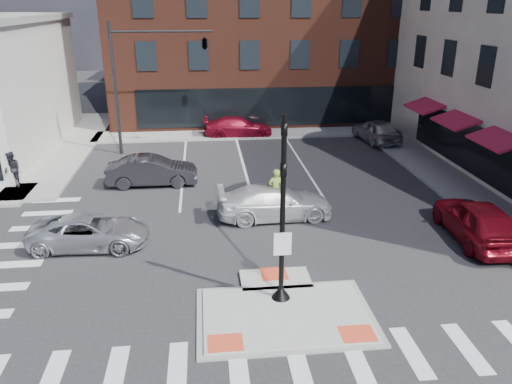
{
  "coord_description": "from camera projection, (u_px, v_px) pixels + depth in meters",
  "views": [
    {
      "loc": [
        -2.28,
        -13.23,
        9.04
      ],
      "look_at": [
        -0.3,
        5.07,
        2.0
      ],
      "focal_mm": 35.0,
      "sensor_mm": 36.0,
      "label": 1
    }
  ],
  "objects": [
    {
      "name": "building_far_right",
      "position": [
        287.0,
        27.0,
        64.65
      ],
      "size": [
        12.0,
        12.0,
        12.0
      ],
      "primitive_type": "cube",
      "color": "brown",
      "rests_on": "ground"
    },
    {
      "name": "bg_car_red",
      "position": [
        238.0,
        127.0,
        35.48
      ],
      "size": [
        4.88,
        2.05,
        1.41
      ],
      "primitive_type": "imported",
      "rotation": [
        0.0,
        0.0,
        1.55
      ],
      "color": "maroon",
      "rests_on": "ground"
    },
    {
      "name": "mast_arm_signal",
      "position": [
        180.0,
        52.0,
        29.89
      ],
      "size": [
        6.1,
        2.24,
        8.0
      ],
      "color": "black",
      "rests_on": "ground"
    },
    {
      "name": "sidewalk_e",
      "position": [
        456.0,
        185.0,
        26.09
      ],
      "size": [
        3.0,
        24.0,
        0.15
      ],
      "primitive_type": "cube",
      "color": "gray",
      "rests_on": "ground"
    },
    {
      "name": "red_sedan",
      "position": [
        477.0,
        220.0,
        19.94
      ],
      "size": [
        2.29,
        5.1,
        1.7
      ],
      "primitive_type": "imported",
      "rotation": [
        0.0,
        0.0,
        3.09
      ],
      "color": "maroon",
      "rests_on": "ground"
    },
    {
      "name": "building_far_left",
      "position": [
        186.0,
        36.0,
        61.84
      ],
      "size": [
        10.0,
        12.0,
        10.0
      ],
      "primitive_type": "cube",
      "color": "slate",
      "rests_on": "ground"
    },
    {
      "name": "cyclist",
      "position": [
        276.0,
        202.0,
        22.05
      ],
      "size": [
        0.91,
        1.9,
        2.28
      ],
      "rotation": [
        0.0,
        0.0,
        3.29
      ],
      "color": "#3F3F44",
      "rests_on": "ground"
    },
    {
      "name": "refuge_island",
      "position": [
        284.0,
        311.0,
        15.49
      ],
      "size": [
        5.4,
        4.65,
        0.13
      ],
      "color": "gray",
      "rests_on": "ground"
    },
    {
      "name": "ground",
      "position": [
        283.0,
        308.0,
        15.75
      ],
      "size": [
        120.0,
        120.0,
        0.0
      ],
      "primitive_type": "plane",
      "color": "#28282B",
      "rests_on": "ground"
    },
    {
      "name": "silver_suv",
      "position": [
        90.0,
        232.0,
        19.47
      ],
      "size": [
        4.69,
        2.35,
        1.27
      ],
      "primitive_type": "imported",
      "rotation": [
        0.0,
        0.0,
        1.52
      ],
      "color": "silver",
      "rests_on": "ground"
    },
    {
      "name": "pedestrian_a",
      "position": [
        12.0,
        169.0,
        25.3
      ],
      "size": [
        1.13,
        1.06,
        1.84
      ],
      "primitive_type": "imported",
      "rotation": [
        0.0,
        0.0,
        -0.54
      ],
      "color": "black",
      "rests_on": "sidewalk_nw"
    },
    {
      "name": "bg_car_dark",
      "position": [
        152.0,
        171.0,
        26.05
      ],
      "size": [
        4.68,
        1.66,
        1.54
      ],
      "primitive_type": "imported",
      "rotation": [
        0.0,
        0.0,
        1.58
      ],
      "color": "#27272C",
      "rests_on": "ground"
    },
    {
      "name": "signal_pole",
      "position": [
        282.0,
        235.0,
        15.27
      ],
      "size": [
        0.6,
        0.6,
        5.98
      ],
      "color": "black",
      "rests_on": "refuge_island"
    },
    {
      "name": "white_pickup",
      "position": [
        275.0,
        202.0,
        22.06
      ],
      "size": [
        5.19,
        2.31,
        1.48
      ],
      "primitive_type": "imported",
      "rotation": [
        0.0,
        0.0,
        1.62
      ],
      "color": "silver",
      "rests_on": "ground"
    },
    {
      "name": "building_n",
      "position": [
        260.0,
        17.0,
        42.97
      ],
      "size": [
        24.4,
        18.4,
        15.5
      ],
      "color": "#4E2318",
      "rests_on": "ground"
    },
    {
      "name": "bg_car_silver",
      "position": [
        376.0,
        130.0,
        34.08
      ],
      "size": [
        2.47,
        4.89,
        1.6
      ],
      "primitive_type": "imported",
      "rotation": [
        0.0,
        0.0,
        3.27
      ],
      "color": "#A4A6AB",
      "rests_on": "ground"
    },
    {
      "name": "sidewalk_n",
      "position": [
        276.0,
        133.0,
        36.45
      ],
      "size": [
        26.0,
        3.0,
        0.15
      ],
      "primitive_type": "cube",
      "color": "gray",
      "rests_on": "ground"
    }
  ]
}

